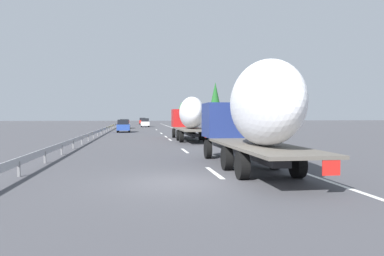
% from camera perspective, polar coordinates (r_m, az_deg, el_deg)
% --- Properties ---
extents(ground_plane, '(260.00, 260.00, 0.00)m').
position_cam_1_polar(ground_plane, '(53.12, -6.90, -0.70)').
color(ground_plane, '#424247').
extents(lane_stripe_0, '(3.20, 0.20, 0.01)m').
position_cam_1_polar(lane_stripe_0, '(15.56, 3.48, -6.91)').
color(lane_stripe_0, white).
rests_on(lane_stripe_0, ground_plane).
extents(lane_stripe_1, '(3.20, 0.20, 0.01)m').
position_cam_1_polar(lane_stripe_1, '(25.15, -1.12, -3.54)').
color(lane_stripe_1, white).
rests_on(lane_stripe_1, ground_plane).
extents(lane_stripe_2, '(3.20, 0.20, 0.01)m').
position_cam_1_polar(lane_stripe_2, '(36.96, -3.46, -1.81)').
color(lane_stripe_2, white).
rests_on(lane_stripe_2, ground_plane).
extents(lane_stripe_3, '(3.20, 0.20, 0.01)m').
position_cam_1_polar(lane_stripe_3, '(42.19, -4.07, -1.35)').
color(lane_stripe_3, white).
rests_on(lane_stripe_3, ground_plane).
extents(lane_stripe_4, '(3.20, 0.20, 0.01)m').
position_cam_1_polar(lane_stripe_4, '(50.47, -4.78, -0.82)').
color(lane_stripe_4, white).
rests_on(lane_stripe_4, ground_plane).
extents(lane_stripe_5, '(3.20, 0.20, 0.01)m').
position_cam_1_polar(lane_stripe_5, '(63.94, -5.54, -0.25)').
color(lane_stripe_5, white).
rests_on(lane_stripe_5, ground_plane).
extents(edge_line_right, '(110.00, 0.20, 0.01)m').
position_cam_1_polar(edge_line_right, '(58.50, -1.64, -0.44)').
color(edge_line_right, white).
rests_on(edge_line_right, ground_plane).
extents(truck_lead, '(13.04, 2.55, 4.16)m').
position_cam_1_polar(truck_lead, '(35.64, -0.37, 1.87)').
color(truck_lead, '#B21919').
rests_on(truck_lead, ground_plane).
extents(truck_trailing, '(12.44, 2.55, 4.59)m').
position_cam_1_polar(truck_trailing, '(16.11, 9.57, 2.49)').
color(truck_trailing, navy).
rests_on(truck_trailing, ground_plane).
extents(car_white_van, '(4.22, 1.82, 1.88)m').
position_cam_1_polar(car_white_van, '(80.08, -7.29, 0.84)').
color(car_white_van, white).
rests_on(car_white_van, ground_plane).
extents(car_blue_sedan, '(4.31, 1.85, 1.85)m').
position_cam_1_polar(car_blue_sedan, '(54.45, -10.55, 0.33)').
color(car_blue_sedan, '#28479E').
rests_on(car_blue_sedan, ground_plane).
extents(car_red_compact, '(4.73, 1.82, 1.86)m').
position_cam_1_polar(car_red_compact, '(104.02, -7.69, 1.08)').
color(car_red_compact, red).
rests_on(car_red_compact, ground_plane).
extents(car_yellow_coupe, '(4.61, 1.78, 1.78)m').
position_cam_1_polar(car_yellow_coupe, '(71.34, -10.41, 0.67)').
color(car_yellow_coupe, gold).
rests_on(car_yellow_coupe, ground_plane).
extents(road_sign, '(0.10, 0.90, 3.45)m').
position_cam_1_polar(road_sign, '(51.55, 0.62, 1.87)').
color(road_sign, gray).
rests_on(road_sign, ground_plane).
extents(tree_0, '(2.95, 2.95, 7.10)m').
position_cam_1_polar(tree_0, '(102.74, -0.30, 2.95)').
color(tree_0, '#472D19').
rests_on(tree_0, ground_plane).
extents(tree_1, '(2.43, 2.43, 7.57)m').
position_cam_1_polar(tree_1, '(56.73, 3.63, 4.16)').
color(tree_1, '#472D19').
rests_on(tree_1, ground_plane).
extents(tree_2, '(3.90, 3.90, 6.12)m').
position_cam_1_polar(tree_2, '(101.16, -1.64, 2.74)').
color(tree_2, '#472D19').
rests_on(tree_2, ground_plane).
extents(tree_3, '(3.45, 3.45, 7.04)m').
position_cam_1_polar(tree_3, '(41.22, 8.27, 4.35)').
color(tree_3, '#472D19').
rests_on(tree_3, ground_plane).
extents(guardrail_median, '(94.00, 0.10, 0.76)m').
position_cam_1_polar(guardrail_median, '(56.27, -13.10, 0.00)').
color(guardrail_median, '#9EA0A5').
rests_on(guardrail_median, ground_plane).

